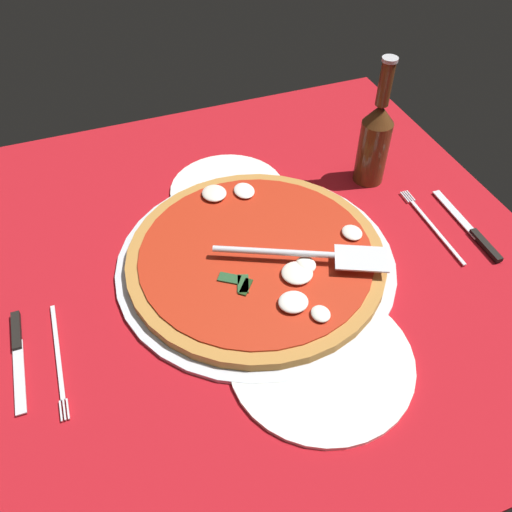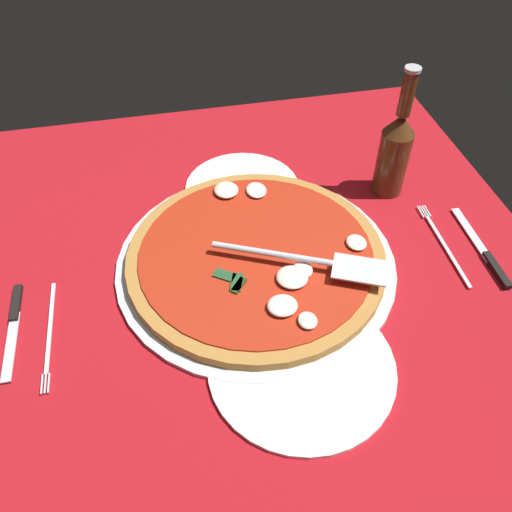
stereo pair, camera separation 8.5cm
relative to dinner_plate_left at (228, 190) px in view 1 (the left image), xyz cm
name	(u,v)px [view 1 (the left image)]	position (x,y,z in cm)	size (l,w,h in cm)	color
ground_plane	(252,259)	(17.53, -1.54, -1.00)	(94.97, 94.97, 0.80)	#AA131C
checker_pattern	(252,257)	(17.53, -1.54, -0.55)	(94.97, 94.97, 0.10)	white
pizza_pan	(256,263)	(19.39, -1.53, 0.03)	(45.12, 45.12, 1.07)	silver
dinner_plate_left	(228,190)	(0.00, 0.00, 0.00)	(21.31, 21.31, 1.00)	white
dinner_plate_right	(321,360)	(39.83, 0.46, 0.00)	(25.79, 25.79, 1.00)	white
pizza	(257,256)	(19.43, -1.41, 1.57)	(41.51, 41.51, 3.27)	#B57A37
pizza_server	(309,255)	(24.32, 5.37, 4.19)	(14.25, 25.88, 1.00)	silver
place_setting_near	(38,356)	(25.37, -36.35, -0.14)	(19.84, 11.85, 1.40)	white
place_setting_far	(452,230)	(23.79, 33.18, -0.15)	(21.15, 13.34, 1.40)	white
beer_bottle	(375,140)	(5.93, 26.40, 8.60)	(5.66, 5.66, 24.53)	#502E15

